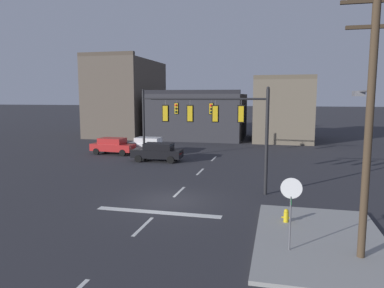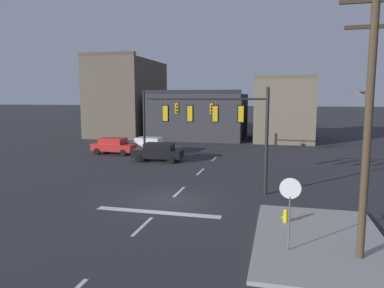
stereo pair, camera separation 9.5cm
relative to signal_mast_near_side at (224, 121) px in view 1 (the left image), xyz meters
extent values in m
plane|color=#2B2B30|center=(-2.62, -2.48, -4.30)|extent=(400.00, 400.00, 0.00)
cube|color=gray|center=(4.82, -6.48, -4.22)|extent=(5.00, 8.00, 0.15)
cube|color=silver|center=(-2.62, -4.48, -4.29)|extent=(6.40, 0.50, 0.01)
cube|color=silver|center=(-2.62, -6.48, -4.29)|extent=(0.16, 2.40, 0.01)
cube|color=silver|center=(-2.62, -0.48, -4.29)|extent=(0.16, 2.40, 0.01)
cube|color=silver|center=(-2.62, 5.52, -4.29)|extent=(0.16, 2.40, 0.01)
cube|color=silver|center=(-2.62, 11.52, -4.29)|extent=(0.16, 2.40, 0.01)
cylinder|color=black|center=(2.45, 0.15, -1.23)|extent=(0.20, 0.20, 6.12)
cylinder|color=black|center=(-0.97, -0.08, 1.27)|extent=(6.85, 0.58, 0.12)
sphere|color=black|center=(2.45, 0.15, 1.88)|extent=(0.18, 0.18, 0.18)
cylinder|color=#56565B|center=(0.96, 0.05, 1.03)|extent=(0.03, 0.03, 0.35)
cube|color=gold|center=(0.96, 0.05, 0.41)|extent=(0.32, 0.26, 0.90)
sphere|color=red|center=(0.95, 0.18, 0.69)|extent=(0.20, 0.20, 0.20)
sphere|color=#2D2314|center=(0.95, 0.18, 0.41)|extent=(0.20, 0.20, 0.20)
sphere|color=black|center=(0.95, 0.18, 0.12)|extent=(0.20, 0.20, 0.20)
cube|color=black|center=(0.96, 0.03, 0.41)|extent=(0.42, 0.06, 1.02)
cylinder|color=#56565B|center=(-0.53, -0.05, 1.03)|extent=(0.03, 0.03, 0.35)
cube|color=gold|center=(-0.53, -0.05, 0.41)|extent=(0.32, 0.26, 0.90)
sphere|color=red|center=(-0.53, 0.08, 0.69)|extent=(0.20, 0.20, 0.20)
sphere|color=#2D2314|center=(-0.53, 0.08, 0.41)|extent=(0.20, 0.20, 0.20)
sphere|color=black|center=(-0.53, 0.08, 0.12)|extent=(0.20, 0.20, 0.20)
cube|color=black|center=(-0.52, -0.07, 0.41)|extent=(0.42, 0.06, 1.02)
cylinder|color=#56565B|center=(-2.01, -0.15, 1.03)|extent=(0.03, 0.03, 0.35)
cube|color=gold|center=(-2.01, -0.15, 0.41)|extent=(0.32, 0.26, 0.90)
sphere|color=red|center=(-2.02, -0.02, 0.69)|extent=(0.20, 0.20, 0.20)
sphere|color=#2D2314|center=(-2.02, -0.02, 0.41)|extent=(0.20, 0.20, 0.20)
sphere|color=black|center=(-2.02, -0.02, 0.12)|extent=(0.20, 0.20, 0.20)
cube|color=black|center=(-2.01, -0.17, 0.41)|extent=(0.42, 0.06, 1.02)
cylinder|color=#56565B|center=(-3.50, -0.25, 1.03)|extent=(0.03, 0.03, 0.35)
cube|color=gold|center=(-3.50, -0.25, 0.41)|extent=(0.32, 0.26, 0.90)
sphere|color=red|center=(-3.51, -0.12, 0.69)|extent=(0.20, 0.20, 0.20)
sphere|color=#2D2314|center=(-3.51, -0.12, 0.41)|extent=(0.20, 0.20, 0.20)
sphere|color=black|center=(-3.51, -0.12, 0.12)|extent=(0.20, 0.20, 0.20)
cube|color=black|center=(-3.50, -0.27, 0.41)|extent=(0.42, 0.06, 1.02)
cylinder|color=black|center=(-8.67, 9.52, -1.19)|extent=(0.20, 0.20, 6.21)
cylinder|color=black|center=(-4.65, 9.43, 1.23)|extent=(8.03, 0.29, 0.12)
sphere|color=black|center=(-8.67, 9.52, 1.96)|extent=(0.18, 0.18, 0.18)
cylinder|color=#56565B|center=(-5.58, 9.45, 0.99)|extent=(0.03, 0.03, 0.35)
cube|color=gold|center=(-5.58, 9.45, 0.37)|extent=(0.31, 0.25, 0.90)
sphere|color=red|center=(-5.58, 9.32, 0.65)|extent=(0.20, 0.20, 0.20)
sphere|color=#2D2314|center=(-5.58, 9.32, 0.37)|extent=(0.20, 0.20, 0.20)
sphere|color=black|center=(-5.58, 9.32, 0.09)|extent=(0.20, 0.20, 0.20)
cube|color=black|center=(-5.58, 9.47, 0.37)|extent=(0.42, 0.04, 1.02)
cylinder|color=#56565B|center=(-2.49, 9.39, 0.99)|extent=(0.03, 0.03, 0.35)
cube|color=gold|center=(-2.49, 9.39, 0.37)|extent=(0.31, 0.25, 0.90)
sphere|color=red|center=(-2.50, 9.26, 0.65)|extent=(0.20, 0.20, 0.20)
sphere|color=#2D2314|center=(-2.50, 9.26, 0.37)|extent=(0.20, 0.20, 0.20)
sphere|color=black|center=(-2.50, 9.26, 0.09)|extent=(0.20, 0.20, 0.20)
cube|color=black|center=(-2.49, 9.41, 0.37)|extent=(0.42, 0.04, 1.02)
cylinder|color=#56565B|center=(3.59, -7.86, -3.22)|extent=(0.06, 0.06, 2.15)
cylinder|color=white|center=(3.59, -7.86, -1.85)|extent=(0.76, 0.03, 0.76)
cylinder|color=#B21414|center=(3.59, -7.85, -1.85)|extent=(0.68, 0.03, 0.68)
cube|color=#19592D|center=(3.59, -7.86, -2.30)|extent=(0.02, 0.64, 0.16)
cube|color=silver|center=(-9.44, 13.10, -3.60)|extent=(4.47, 1.97, 0.70)
cube|color=silver|center=(-9.59, 13.11, -2.97)|extent=(2.52, 1.69, 0.56)
cube|color=#2D3842|center=(-8.82, 13.08, -2.99)|extent=(0.31, 1.53, 0.47)
cube|color=#2D3842|center=(-10.76, 13.15, -2.99)|extent=(0.28, 1.53, 0.46)
cylinder|color=black|center=(-7.96, 13.89, -3.98)|extent=(0.65, 0.24, 0.64)
cylinder|color=black|center=(-8.02, 12.19, -3.98)|extent=(0.65, 0.24, 0.64)
cylinder|color=black|center=(-10.86, 14.01, -3.98)|extent=(0.65, 0.24, 0.64)
cylinder|color=black|center=(-10.92, 12.31, -3.98)|extent=(0.65, 0.24, 0.64)
sphere|color=silver|center=(-7.24, 13.59, -3.55)|extent=(0.16, 0.16, 0.16)
sphere|color=silver|center=(-7.28, 12.44, -3.55)|extent=(0.16, 0.16, 0.16)
cube|color=maroon|center=(-11.62, 13.19, -3.52)|extent=(0.09, 1.37, 0.12)
cube|color=#A81E1E|center=(-12.78, 11.84, -3.60)|extent=(4.53, 2.15, 0.70)
cube|color=#A81E1E|center=(-12.93, 11.86, -2.97)|extent=(2.59, 1.79, 0.56)
cube|color=#2D3842|center=(-12.17, 11.79, -2.99)|extent=(0.37, 1.54, 0.47)
cube|color=#2D3842|center=(-14.10, 11.95, -2.99)|extent=(0.34, 1.53, 0.46)
cylinder|color=black|center=(-11.27, 12.57, -3.98)|extent=(0.66, 0.27, 0.64)
cylinder|color=black|center=(-11.41, 10.88, -3.98)|extent=(0.66, 0.27, 0.64)
cylinder|color=black|center=(-14.16, 12.81, -3.98)|extent=(0.66, 0.27, 0.64)
cylinder|color=black|center=(-14.30, 11.11, -3.98)|extent=(0.66, 0.27, 0.64)
sphere|color=silver|center=(-10.56, 12.24, -3.55)|extent=(0.16, 0.16, 0.16)
sphere|color=silver|center=(-10.66, 11.09, -3.55)|extent=(0.16, 0.16, 0.16)
cube|color=maroon|center=(-14.96, 12.02, -3.52)|extent=(0.15, 1.37, 0.12)
cube|color=black|center=(-7.28, 9.08, -3.60)|extent=(4.45, 1.94, 0.70)
cube|color=black|center=(-7.13, 9.09, -2.97)|extent=(2.51, 1.68, 0.56)
cube|color=#2D3842|center=(-7.90, 9.06, -2.99)|extent=(0.30, 1.53, 0.47)
cube|color=#2D3842|center=(-5.97, 9.12, -2.99)|extent=(0.26, 1.53, 0.46)
cylinder|color=black|center=(-8.71, 8.19, -3.98)|extent=(0.65, 0.24, 0.64)
cylinder|color=black|center=(-8.76, 9.89, -3.98)|extent=(0.65, 0.24, 0.64)
cylinder|color=black|center=(-5.81, 8.28, -3.98)|extent=(0.65, 0.24, 0.64)
cylinder|color=black|center=(-5.86, 9.98, -3.98)|extent=(0.65, 0.24, 0.64)
sphere|color=silver|center=(-9.45, 8.44, -3.55)|extent=(0.16, 0.16, 0.16)
sphere|color=silver|center=(-9.48, 9.59, -3.55)|extent=(0.16, 0.16, 0.16)
cube|color=maroon|center=(-5.11, 9.15, -3.52)|extent=(0.08, 1.37, 0.12)
cylinder|color=#423323|center=(6.00, -7.89, 0.37)|extent=(0.26, 0.26, 9.33)
cube|color=#382B1E|center=(6.00, -7.89, 4.44)|extent=(2.20, 0.12, 0.12)
cube|color=#382B1E|center=(6.00, -7.89, 3.64)|extent=(1.80, 0.12, 0.12)
cylinder|color=#56565B|center=(6.00, -6.91, 1.59)|extent=(0.08, 1.95, 0.08)
cube|color=slate|center=(6.00, -5.94, 1.51)|extent=(0.36, 0.64, 0.20)
cylinder|color=gold|center=(3.53, -4.86, -3.97)|extent=(0.22, 0.22, 0.55)
cylinder|color=gold|center=(3.53, -4.86, -4.25)|extent=(0.30, 0.30, 0.10)
sphere|color=gold|center=(3.53, -4.86, -3.65)|extent=(0.20, 0.20, 0.20)
cylinder|color=gold|center=(3.38, -4.86, -3.94)|extent=(0.10, 0.08, 0.08)
cylinder|color=gold|center=(3.68, -4.86, -3.94)|extent=(0.10, 0.08, 0.08)
cube|color=brown|center=(-18.90, 29.45, 1.16)|extent=(7.82, 13.61, 10.90)
cube|color=#493F35|center=(-18.90, 22.95, 6.86)|extent=(7.82, 0.60, 0.50)
cube|color=#2D2D33|center=(-7.67, 27.72, -1.29)|extent=(12.44, 10.15, 6.01)
cube|color=black|center=(-7.67, 22.95, 1.96)|extent=(12.44, 0.60, 0.50)
cube|color=#665B4C|center=(3.66, 28.15, -0.45)|extent=(7.15, 11.00, 7.69)
cube|color=brown|center=(3.66, 22.95, 3.64)|extent=(7.15, 0.60, 0.50)
camera|label=1|loc=(3.05, -20.91, 1.41)|focal=33.79mm
camera|label=2|loc=(3.14, -20.88, 1.41)|focal=33.79mm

